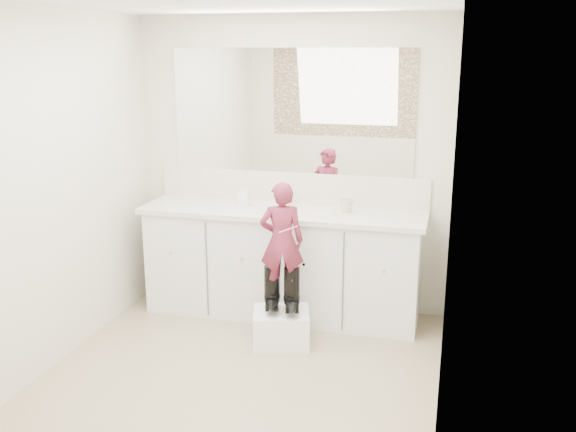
# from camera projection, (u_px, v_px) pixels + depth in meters

# --- Properties ---
(floor) EXTENTS (3.00, 3.00, 0.00)m
(floor) POSITION_uv_depth(u_px,v_px,m) (233.00, 385.00, 4.20)
(floor) COLOR #866D58
(floor) RESTS_ON ground
(ceiling) EXTENTS (3.00, 3.00, 0.00)m
(ceiling) POSITION_uv_depth(u_px,v_px,m) (224.00, 0.00, 3.58)
(ceiling) COLOR white
(ceiling) RESTS_ON wall_back
(wall_back) EXTENTS (2.60, 0.00, 2.60)m
(wall_back) POSITION_uv_depth(u_px,v_px,m) (291.00, 165.00, 5.29)
(wall_back) COLOR beige
(wall_back) RESTS_ON floor
(wall_front) EXTENTS (2.60, 0.00, 2.60)m
(wall_front) POSITION_uv_depth(u_px,v_px,m) (97.00, 298.00, 2.49)
(wall_front) COLOR beige
(wall_front) RESTS_ON floor
(wall_left) EXTENTS (0.00, 3.00, 3.00)m
(wall_left) POSITION_uv_depth(u_px,v_px,m) (43.00, 195.00, 4.21)
(wall_left) COLOR beige
(wall_left) RESTS_ON floor
(wall_right) EXTENTS (0.00, 3.00, 3.00)m
(wall_right) POSITION_uv_depth(u_px,v_px,m) (449.00, 222.00, 3.57)
(wall_right) COLOR beige
(wall_right) RESTS_ON floor
(vanity_cabinet) EXTENTS (2.20, 0.55, 0.85)m
(vanity_cabinet) POSITION_uv_depth(u_px,v_px,m) (283.00, 264.00, 5.23)
(vanity_cabinet) COLOR silver
(vanity_cabinet) RESTS_ON floor
(countertop) EXTENTS (2.28, 0.58, 0.04)m
(countertop) POSITION_uv_depth(u_px,v_px,m) (282.00, 212.00, 5.10)
(countertop) COLOR beige
(countertop) RESTS_ON vanity_cabinet
(backsplash) EXTENTS (2.28, 0.03, 0.25)m
(backsplash) POSITION_uv_depth(u_px,v_px,m) (291.00, 187.00, 5.32)
(backsplash) COLOR beige
(backsplash) RESTS_ON countertop
(mirror) EXTENTS (2.00, 0.02, 1.00)m
(mirror) POSITION_uv_depth(u_px,v_px,m) (291.00, 112.00, 5.17)
(mirror) COLOR white
(mirror) RESTS_ON wall_back
(dot_panel) EXTENTS (2.00, 0.01, 1.20)m
(dot_panel) POSITION_uv_depth(u_px,v_px,m) (89.00, 184.00, 2.38)
(dot_panel) COLOR #472819
(dot_panel) RESTS_ON wall_front
(faucet) EXTENTS (0.08, 0.08, 0.10)m
(faucet) POSITION_uv_depth(u_px,v_px,m) (287.00, 199.00, 5.24)
(faucet) COLOR silver
(faucet) RESTS_ON countertop
(cup) EXTENTS (0.11, 0.11, 0.10)m
(cup) POSITION_uv_depth(u_px,v_px,m) (346.00, 206.00, 5.01)
(cup) COLOR beige
(cup) RESTS_ON countertop
(soap_bottle) EXTENTS (0.09, 0.09, 0.19)m
(soap_bottle) POSITION_uv_depth(u_px,v_px,m) (244.00, 194.00, 5.22)
(soap_bottle) COLOR silver
(soap_bottle) RESTS_ON countertop
(step_stool) EXTENTS (0.48, 0.44, 0.26)m
(step_stool) POSITION_uv_depth(u_px,v_px,m) (281.00, 328.00, 4.75)
(step_stool) COLOR white
(step_stool) RESTS_ON floor
(boot_left) EXTENTS (0.18, 0.25, 0.34)m
(boot_left) POSITION_uv_depth(u_px,v_px,m) (272.00, 288.00, 4.71)
(boot_left) COLOR black
(boot_left) RESTS_ON step_stool
(boot_right) EXTENTS (0.18, 0.25, 0.34)m
(boot_right) POSITION_uv_depth(u_px,v_px,m) (292.00, 290.00, 4.67)
(boot_right) COLOR black
(boot_right) RESTS_ON step_stool
(toddler) EXTENTS (0.36, 0.29, 0.87)m
(toddler) POSITION_uv_depth(u_px,v_px,m) (282.00, 241.00, 4.60)
(toddler) COLOR #B5375F
(toddler) RESTS_ON step_stool
(toothbrush) EXTENTS (0.13, 0.05, 0.06)m
(toothbrush) POSITION_uv_depth(u_px,v_px,m) (288.00, 229.00, 4.48)
(toothbrush) COLOR #E35889
(toothbrush) RESTS_ON toddler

